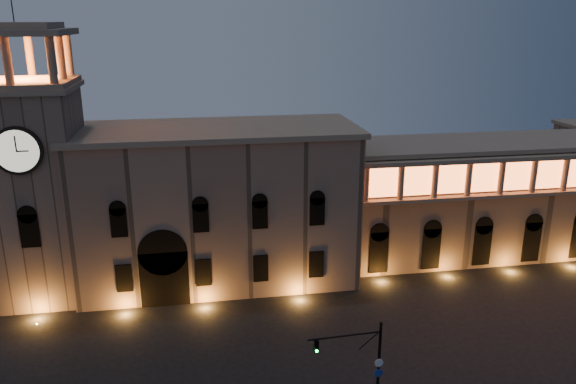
{
  "coord_description": "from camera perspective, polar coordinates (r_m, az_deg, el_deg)",
  "views": [
    {
      "loc": [
        -4.21,
        -37.92,
        28.79
      ],
      "look_at": [
        4.93,
        16.0,
        11.78
      ],
      "focal_mm": 35.0,
      "sensor_mm": 36.0,
      "label": 1
    }
  ],
  "objects": [
    {
      "name": "government_building",
      "position": [
        63.15,
        -7.19,
        -1.34
      ],
      "size": [
        30.8,
        12.8,
        17.6
      ],
      "color": "#816554",
      "rests_on": "ground"
    },
    {
      "name": "traffic_light",
      "position": [
        43.58,
        7.94,
        -17.32
      ],
      "size": [
        5.77,
        0.74,
        7.91
      ],
      "rotation": [
        0.0,
        0.0,
        0.04
      ],
      "color": "black",
      "rests_on": "ground"
    },
    {
      "name": "clock_tower",
      "position": [
        63.24,
        -24.18,
        0.8
      ],
      "size": [
        9.8,
        9.8,
        32.4
      ],
      "color": "#816554",
      "rests_on": "ground"
    },
    {
      "name": "colonnade_wing",
      "position": [
        74.81,
        19.82,
        -0.44
      ],
      "size": [
        40.6,
        11.5,
        14.5
      ],
      "color": "#7C604F",
      "rests_on": "ground"
    }
  ]
}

